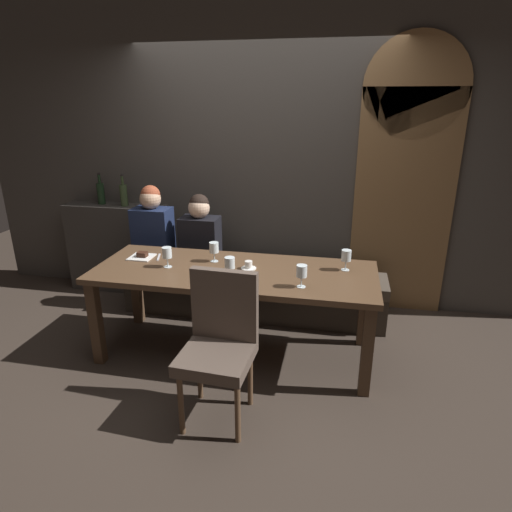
{
  "coord_description": "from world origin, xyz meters",
  "views": [
    {
      "loc": [
        0.79,
        -3.06,
        1.98
      ],
      "look_at": [
        0.16,
        0.07,
        0.84
      ],
      "focal_mm": 30.54,
      "sensor_mm": 36.0,
      "label": 1
    }
  ],
  "objects_px": {
    "wine_glass_far_right": "(230,263)",
    "banquette_bench": "(253,293)",
    "fork_on_table": "(159,257)",
    "diner_bearded": "(200,234)",
    "dessert_plate": "(142,256)",
    "wine_glass_near_right": "(167,254)",
    "espresso_cup": "(249,266)",
    "dining_table": "(234,280)",
    "wine_glass_center_back": "(346,256)",
    "wine_bottle_dark_red": "(101,193)",
    "wine_glass_center_front": "(214,248)",
    "wine_bottle_pale_label": "(124,194)",
    "diner_redhead": "(153,228)",
    "chair_near_side": "(220,338)",
    "wine_glass_end_right": "(302,272)"
  },
  "relations": [
    {
      "from": "dining_table",
      "to": "banquette_bench",
      "type": "height_order",
      "value": "dining_table"
    },
    {
      "from": "fork_on_table",
      "to": "diner_bearded",
      "type": "bearing_deg",
      "value": 54.96
    },
    {
      "from": "wine_glass_center_back",
      "to": "dessert_plate",
      "type": "relative_size",
      "value": 0.86
    },
    {
      "from": "banquette_bench",
      "to": "wine_glass_center_front",
      "type": "distance_m",
      "value": 0.86
    },
    {
      "from": "dessert_plate",
      "to": "wine_glass_near_right",
      "type": "bearing_deg",
      "value": -28.44
    },
    {
      "from": "dining_table",
      "to": "diner_bearded",
      "type": "height_order",
      "value": "diner_bearded"
    },
    {
      "from": "espresso_cup",
      "to": "dessert_plate",
      "type": "xyz_separation_m",
      "value": [
        -0.93,
        0.07,
        -0.01
      ]
    },
    {
      "from": "wine_glass_center_back",
      "to": "diner_redhead",
      "type": "bearing_deg",
      "value": 163.66
    },
    {
      "from": "wine_bottle_pale_label",
      "to": "dessert_plate",
      "type": "relative_size",
      "value": 1.72
    },
    {
      "from": "diner_redhead",
      "to": "diner_bearded",
      "type": "distance_m",
      "value": 0.48
    },
    {
      "from": "wine_bottle_dark_red",
      "to": "wine_glass_center_front",
      "type": "relative_size",
      "value": 1.99
    },
    {
      "from": "dessert_plate",
      "to": "fork_on_table",
      "type": "distance_m",
      "value": 0.14
    },
    {
      "from": "wine_glass_center_back",
      "to": "wine_glass_far_right",
      "type": "bearing_deg",
      "value": -158.21
    },
    {
      "from": "chair_near_side",
      "to": "wine_bottle_dark_red",
      "type": "bearing_deg",
      "value": 135.2
    },
    {
      "from": "wine_bottle_pale_label",
      "to": "diner_redhead",
      "type": "bearing_deg",
      "value": -35.89
    },
    {
      "from": "diner_redhead",
      "to": "espresso_cup",
      "type": "bearing_deg",
      "value": -31.15
    },
    {
      "from": "chair_near_side",
      "to": "wine_glass_end_right",
      "type": "relative_size",
      "value": 5.98
    },
    {
      "from": "wine_glass_near_right",
      "to": "espresso_cup",
      "type": "bearing_deg",
      "value": 8.04
    },
    {
      "from": "chair_near_side",
      "to": "diner_bearded",
      "type": "height_order",
      "value": "diner_bearded"
    },
    {
      "from": "banquette_bench",
      "to": "fork_on_table",
      "type": "xyz_separation_m",
      "value": [
        -0.69,
        -0.55,
        0.51
      ]
    },
    {
      "from": "wine_bottle_dark_red",
      "to": "espresso_cup",
      "type": "relative_size",
      "value": 2.72
    },
    {
      "from": "chair_near_side",
      "to": "wine_glass_center_back",
      "type": "distance_m",
      "value": 1.21
    },
    {
      "from": "wine_glass_far_right",
      "to": "banquette_bench",
      "type": "bearing_deg",
      "value": 90.77
    },
    {
      "from": "wine_glass_end_right",
      "to": "espresso_cup",
      "type": "distance_m",
      "value": 0.52
    },
    {
      "from": "banquette_bench",
      "to": "wine_glass_far_right",
      "type": "distance_m",
      "value": 1.07
    },
    {
      "from": "wine_glass_near_right",
      "to": "diner_bearded",
      "type": "bearing_deg",
      "value": 88.42
    },
    {
      "from": "dining_table",
      "to": "wine_bottle_pale_label",
      "type": "height_order",
      "value": "wine_bottle_pale_label"
    },
    {
      "from": "dining_table",
      "to": "banquette_bench",
      "type": "xyz_separation_m",
      "value": [
        0.0,
        0.7,
        -0.42
      ]
    },
    {
      "from": "wine_glass_center_front",
      "to": "espresso_cup",
      "type": "xyz_separation_m",
      "value": [
        0.31,
        -0.11,
        -0.09
      ]
    },
    {
      "from": "espresso_cup",
      "to": "diner_bearded",
      "type": "bearing_deg",
      "value": 132.92
    },
    {
      "from": "dining_table",
      "to": "wine_glass_center_front",
      "type": "distance_m",
      "value": 0.32
    },
    {
      "from": "chair_near_side",
      "to": "wine_bottle_pale_label",
      "type": "bearing_deg",
      "value": 130.92
    },
    {
      "from": "dining_table",
      "to": "wine_glass_end_right",
      "type": "height_order",
      "value": "wine_glass_end_right"
    },
    {
      "from": "dining_table",
      "to": "banquette_bench",
      "type": "distance_m",
      "value": 0.82
    },
    {
      "from": "dining_table",
      "to": "wine_bottle_pale_label",
      "type": "distance_m",
      "value": 1.81
    },
    {
      "from": "wine_glass_far_right",
      "to": "wine_glass_center_front",
      "type": "height_order",
      "value": "same"
    },
    {
      "from": "dining_table",
      "to": "wine_glass_center_back",
      "type": "xyz_separation_m",
      "value": [
        0.85,
        0.16,
        0.2
      ]
    },
    {
      "from": "banquette_bench",
      "to": "dessert_plate",
      "type": "distance_m",
      "value": 1.14
    },
    {
      "from": "chair_near_side",
      "to": "wine_bottle_pale_label",
      "type": "distance_m",
      "value": 2.36
    },
    {
      "from": "wine_glass_near_right",
      "to": "wine_bottle_dark_red",
      "type": "bearing_deg",
      "value": 136.84
    },
    {
      "from": "wine_bottle_dark_red",
      "to": "wine_glass_far_right",
      "type": "height_order",
      "value": "wine_bottle_dark_red"
    },
    {
      "from": "banquette_bench",
      "to": "wine_glass_end_right",
      "type": "xyz_separation_m",
      "value": [
        0.55,
        -0.93,
        0.62
      ]
    },
    {
      "from": "wine_glass_center_back",
      "to": "dining_table",
      "type": "bearing_deg",
      "value": -169.04
    },
    {
      "from": "diner_redhead",
      "to": "dessert_plate",
      "type": "height_order",
      "value": "diner_redhead"
    },
    {
      "from": "diner_redhead",
      "to": "wine_bottle_pale_label",
      "type": "xyz_separation_m",
      "value": [
        -0.44,
        0.32,
        0.25
      ]
    },
    {
      "from": "diner_redhead",
      "to": "wine_glass_center_front",
      "type": "height_order",
      "value": "diner_redhead"
    },
    {
      "from": "wine_glass_end_right",
      "to": "wine_glass_near_right",
      "type": "xyz_separation_m",
      "value": [
        -1.08,
        0.18,
        -0.0
      ]
    },
    {
      "from": "wine_glass_end_right",
      "to": "wine_glass_center_back",
      "type": "height_order",
      "value": "same"
    },
    {
      "from": "wine_bottle_pale_label",
      "to": "wine_glass_center_front",
      "type": "xyz_separation_m",
      "value": [
        1.22,
        -0.87,
        -0.22
      ]
    },
    {
      "from": "espresso_cup",
      "to": "dessert_plate",
      "type": "bearing_deg",
      "value": 175.61
    }
  ]
}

